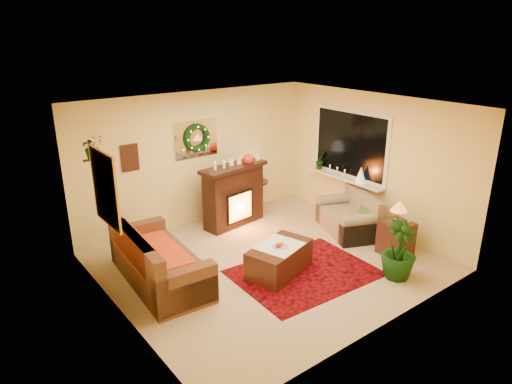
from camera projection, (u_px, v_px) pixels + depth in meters
floor at (269, 262)px, 7.62m from camera, size 5.00×5.00×0.00m
ceiling at (270, 106)px, 6.75m from camera, size 5.00×5.00×0.00m
wall_back at (197, 159)px, 8.86m from camera, size 5.00×5.00×0.00m
wall_front at (387, 238)px, 5.50m from camera, size 5.00×5.00×0.00m
wall_left at (116, 229)px, 5.75m from camera, size 4.50×4.50×0.00m
wall_right at (372, 162)px, 8.62m from camera, size 4.50×4.50×0.00m
area_rug at (304, 273)px, 7.28m from camera, size 2.24×1.73×0.01m
sofa at (159, 256)px, 6.92m from camera, size 1.06×2.12×0.89m
red_throw at (153, 252)px, 7.00m from camera, size 0.82×1.34×0.02m
fireplace at (234, 198)px, 8.94m from camera, size 1.30×0.56×1.15m
poinsettia at (248, 159)px, 8.83m from camera, size 0.22×0.22×0.22m
mantel_candle_a at (215, 168)px, 8.43m from camera, size 0.06×0.06×0.18m
mantel_candle_b at (224, 166)px, 8.53m from camera, size 0.05×0.05×0.16m
mantel_mirror at (196, 139)px, 8.71m from camera, size 0.92×0.02×0.72m
wreath at (197, 138)px, 8.68m from camera, size 0.55×0.11×0.55m
wall_art at (130, 158)px, 7.99m from camera, size 0.32×0.03×0.48m
gold_mirror at (105, 189)px, 5.83m from camera, size 0.03×0.84×1.00m
hanging_plant at (94, 158)px, 6.40m from camera, size 0.33×0.28×0.36m
loveseat at (348, 211)px, 8.64m from camera, size 1.23×1.52×0.77m
window_frame at (350, 144)px, 8.93m from camera, size 0.03×1.86×1.36m
window_glass at (350, 144)px, 8.93m from camera, size 0.02×1.70×1.22m
window_sill at (344, 178)px, 9.10m from camera, size 0.22×1.86×0.04m
mini_tree at (361, 175)px, 8.73m from camera, size 0.22×0.22×0.32m
sill_plant at (320, 160)px, 9.58m from camera, size 0.26×0.21×0.48m
side_table_round at (255, 197)px, 9.64m from camera, size 0.66×0.66×0.69m
lamp_cream at (256, 171)px, 9.49m from camera, size 0.32×0.32×0.48m
end_table_square at (396, 239)px, 7.83m from camera, size 0.50×0.50×0.58m
lamp_tiffany at (398, 213)px, 7.68m from camera, size 0.29×0.29×0.42m
coffee_table at (279, 260)px, 7.25m from camera, size 1.23×0.90×0.46m
fruit_bowl at (280, 248)px, 7.13m from camera, size 0.27×0.27×0.06m
floor_palm at (399, 251)px, 7.02m from camera, size 1.62×1.62×2.83m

